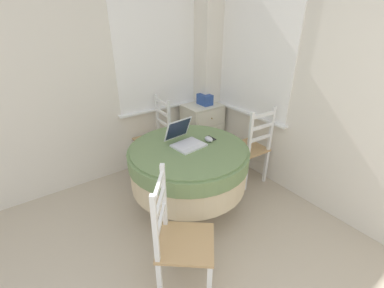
% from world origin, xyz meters
% --- Properties ---
extents(corner_room_shell, '(4.51, 4.78, 2.55)m').
position_xyz_m(corner_room_shell, '(1.31, 1.87, 1.28)').
color(corner_room_shell, silver).
rests_on(corner_room_shell, ground_plane).
extents(round_dining_table, '(1.18, 1.18, 0.74)m').
position_xyz_m(round_dining_table, '(1.10, 1.79, 0.56)').
color(round_dining_table, '#4C3D2D').
rests_on(round_dining_table, ground_plane).
extents(laptop, '(0.33, 0.36, 0.24)m').
position_xyz_m(laptop, '(1.11, 1.87, 0.79)').
color(laptop, silver).
rests_on(laptop, round_dining_table).
extents(computer_mouse, '(0.07, 0.10, 0.05)m').
position_xyz_m(computer_mouse, '(1.34, 1.78, 0.76)').
color(computer_mouse, silver).
rests_on(computer_mouse, round_dining_table).
extents(cell_phone, '(0.06, 0.11, 0.01)m').
position_xyz_m(cell_phone, '(1.39, 1.82, 0.74)').
color(cell_phone, black).
rests_on(cell_phone, round_dining_table).
extents(dining_chair_near_back_window, '(0.41, 0.40, 0.98)m').
position_xyz_m(dining_chair_near_back_window, '(1.20, 2.69, 0.46)').
color(dining_chair_near_back_window, tan).
rests_on(dining_chair_near_back_window, ground_plane).
extents(dining_chair_near_right_window, '(0.40, 0.41, 0.98)m').
position_xyz_m(dining_chair_near_right_window, '(1.99, 1.78, 0.46)').
color(dining_chair_near_right_window, tan).
rests_on(dining_chair_near_right_window, ground_plane).
extents(dining_chair_camera_near, '(0.55, 0.55, 0.98)m').
position_xyz_m(dining_chair_camera_near, '(0.54, 1.10, 0.46)').
color(dining_chair_camera_near, tan).
rests_on(dining_chair_camera_near, ground_plane).
extents(corner_cabinet, '(0.53, 0.43, 0.78)m').
position_xyz_m(corner_cabinet, '(1.96, 2.68, 0.39)').
color(corner_cabinet, silver).
rests_on(corner_cabinet, ground_plane).
extents(storage_box, '(0.14, 0.20, 0.14)m').
position_xyz_m(storage_box, '(1.98, 2.66, 0.85)').
color(storage_box, '#2D4C93').
rests_on(storage_box, corner_cabinet).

